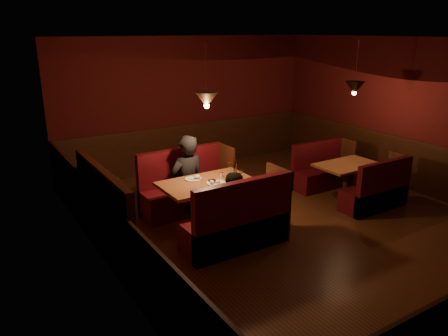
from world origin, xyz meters
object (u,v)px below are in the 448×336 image
main_bench_far (186,191)px  diner_a (187,166)px  main_table (209,192)px  second_bench_far (321,172)px  diner_b (237,196)px  second_bench_near (377,193)px  second_table (347,173)px  main_bench_near (239,226)px

main_bench_far → diner_a: diner_a is taller
main_table → second_bench_far: bearing=9.4°
main_table → main_bench_far: (0.02, 0.82, -0.25)m
main_bench_far → diner_b: size_ratio=1.13×
second_bench_near → diner_b: size_ratio=0.91×
second_table → second_bench_near: 0.72m
main_bench_near → second_bench_near: main_bench_near is taller
diner_a → diner_b: size_ratio=1.24×
second_bench_far → second_bench_near: (0.00, -1.38, 0.00)m
main_bench_far → second_bench_far: size_ratio=1.24×
main_table → second_bench_near: main_table is taller
main_bench_near → second_table: size_ratio=1.38×
main_table → diner_b: bearing=-78.3°
diner_a → diner_b: 1.25m
second_bench_near → diner_a: size_ratio=0.73×
main_bench_near → second_bench_far: 3.15m
main_bench_far → diner_b: bearing=-85.6°
second_bench_far → diner_a: (-2.93, 0.14, 0.58)m
main_bench_far → second_table: (2.84, -1.03, 0.14)m
second_bench_near → diner_b: diner_b is taller
diner_a → diner_b: bearing=92.5°
main_bench_far → second_table: 3.02m
diner_b → second_table: bearing=27.8°
main_table → diner_a: 0.68m
main_bench_far → diner_a: size_ratio=0.91×
second_table → second_bench_far: bearing=87.8°
diner_b → main_bench_near: bearing=-96.5°
diner_a → second_table: bearing=158.3°
second_table → diner_b: 2.76m
main_bench_far → second_bench_near: bearing=-31.1°
main_bench_near → diner_a: bearing=92.7°
second_bench_far → diner_a: diner_a is taller
second_bench_near → diner_a: (-2.93, 1.53, 0.58)m
main_table → second_bench_far: (2.88, 0.48, -0.31)m
main_bench_near → main_table: bearing=91.2°
second_bench_far → diner_a: 2.99m
second_bench_near → diner_b: 2.80m
diner_b → main_bench_far: bearing=114.0°
second_bench_far → main_bench_far: bearing=173.2°
second_table → main_bench_far: bearing=160.0°
diner_b → diner_a: bearing=117.8°
second_table → diner_a: 3.05m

